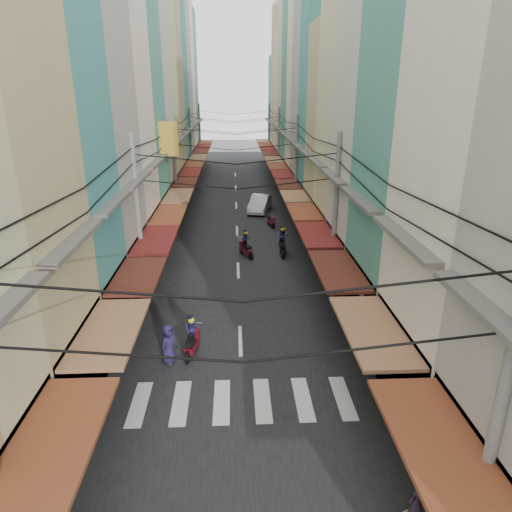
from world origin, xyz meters
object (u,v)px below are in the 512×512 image
object	(u,v)px
white_car	(260,211)
bicycle	(367,337)
traffic_sign	(361,304)
market_umbrella	(413,325)

from	to	relation	value
white_car	bicycle	xyz separation A→B (m)	(3.45, -21.69, 0.00)
bicycle	traffic_sign	distance (m)	2.47
white_car	traffic_sign	size ratio (longest dim) A/B	1.72
white_car	market_umbrella	xyz separation A→B (m)	(4.16, -24.45, 2.08)
white_car	traffic_sign	world-z (taller)	traffic_sign
bicycle	traffic_sign	xyz separation A→B (m)	(-0.72, -1.07, 2.11)
traffic_sign	white_car	bearing A→B (deg)	96.83
bicycle	market_umbrella	world-z (taller)	market_umbrella
bicycle	market_umbrella	size ratio (longest dim) A/B	0.63
bicycle	traffic_sign	world-z (taller)	traffic_sign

